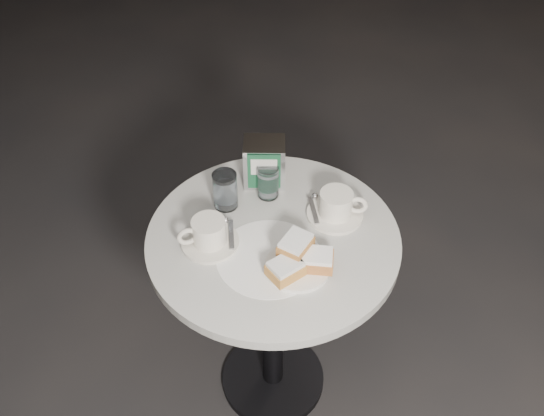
{
  "coord_description": "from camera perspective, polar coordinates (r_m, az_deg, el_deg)",
  "views": [
    {
      "loc": [
        -0.19,
        -1.14,
        1.94
      ],
      "look_at": [
        0.0,
        0.02,
        0.83
      ],
      "focal_mm": 40.0,
      "sensor_mm": 36.0,
      "label": 1
    }
  ],
  "objects": [
    {
      "name": "napkin_dispenser",
      "position": [
        1.79,
        -0.71,
        4.33
      ],
      "size": [
        0.14,
        0.12,
        0.14
      ],
      "rotation": [
        0.0,
        0.0,
        -0.18
      ],
      "color": "silver",
      "rests_on": "cafe_table"
    },
    {
      "name": "ground",
      "position": [
        2.26,
        0.09,
        -15.88
      ],
      "size": [
        7.0,
        7.0,
        0.0
      ],
      "primitive_type": "plane",
      "color": "black",
      "rests_on": "ground"
    },
    {
      "name": "coffee_cup_right",
      "position": [
        1.7,
        6.07,
        0.16
      ],
      "size": [
        0.2,
        0.2,
        0.08
      ],
      "rotation": [
        0.0,
        0.0,
        -0.29
      ],
      "color": "silver",
      "rests_on": "cafe_table"
    },
    {
      "name": "sugar_spill",
      "position": [
        1.61,
        -0.25,
        -4.68
      ],
      "size": [
        0.32,
        0.32,
        0.0
      ],
      "primitive_type": "cylinder",
      "rotation": [
        0.0,
        0.0,
        0.13
      ],
      "color": "white",
      "rests_on": "cafe_table"
    },
    {
      "name": "water_glass_right",
      "position": [
        1.75,
        -0.38,
        2.46
      ],
      "size": [
        0.07,
        0.07,
        0.1
      ],
      "rotation": [
        0.0,
        0.0,
        -0.04
      ],
      "color": "white",
      "rests_on": "cafe_table"
    },
    {
      "name": "cafe_table",
      "position": [
        1.81,
        0.1,
        -6.97
      ],
      "size": [
        0.7,
        0.7,
        0.74
      ],
      "color": "black",
      "rests_on": "ground"
    },
    {
      "name": "beignet_plate",
      "position": [
        1.56,
        2.53,
        -4.99
      ],
      "size": [
        0.2,
        0.2,
        0.08
      ],
      "rotation": [
        0.0,
        0.0,
        0.16
      ],
      "color": "white",
      "rests_on": "cafe_table"
    },
    {
      "name": "coffee_cup_left",
      "position": [
        1.63,
        -5.98,
        -2.47
      ],
      "size": [
        0.18,
        0.18,
        0.08
      ],
      "rotation": [
        0.0,
        0.0,
        0.18
      ],
      "color": "silver",
      "rests_on": "cafe_table"
    },
    {
      "name": "water_glass_left",
      "position": [
        1.72,
        -4.43,
        1.64
      ],
      "size": [
        0.09,
        0.09,
        0.11
      ],
      "rotation": [
        0.0,
        0.0,
        0.43
      ],
      "color": "silver",
      "rests_on": "cafe_table"
    }
  ]
}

